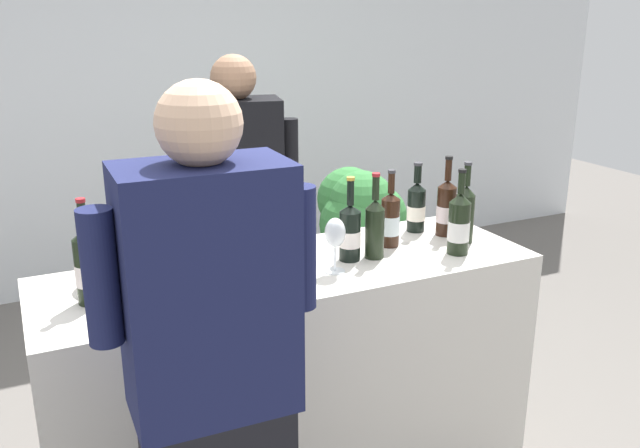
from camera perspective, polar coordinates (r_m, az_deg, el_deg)
wall_back at (r=4.84m, az=-14.84°, el=11.21°), size 8.00×0.10×2.80m
counter at (r=2.70m, az=-2.23°, el=-13.48°), size 1.85×0.61×0.99m
wine_bottle_0 at (r=2.85m, az=10.67°, el=1.38°), size 0.08×0.08×0.34m
wine_bottle_1 at (r=2.18m, az=-14.77°, el=-4.18°), size 0.08×0.08×0.32m
wine_bottle_2 at (r=2.27m, az=-3.07°, el=-2.34°), size 0.07×0.07×0.33m
wine_bottle_3 at (r=2.52m, az=2.56°, el=-0.71°), size 0.08×0.08×0.32m
wine_bottle_4 at (r=2.21m, az=-11.88°, el=-3.73°), size 0.07×0.07×0.32m
wine_bottle_5 at (r=2.26m, az=-7.21°, el=-2.85°), size 0.08×0.08×0.33m
wine_bottle_6 at (r=2.63m, az=11.72°, el=-0.01°), size 0.08×0.08×0.33m
wine_bottle_7 at (r=2.54m, az=4.68°, el=-0.21°), size 0.07×0.07×0.33m
wine_bottle_8 at (r=2.77m, az=12.22°, el=1.01°), size 0.08×0.08×0.33m
wine_bottle_9 at (r=2.26m, az=-19.13°, el=-3.46°), size 0.08×0.08×0.35m
wine_bottle_10 at (r=2.88m, az=8.19°, el=1.49°), size 0.08×0.08×0.30m
wine_bottle_11 at (r=2.68m, az=5.99°, el=0.38°), size 0.08×0.08×0.31m
wine_glass at (r=2.39m, az=1.29°, el=-0.92°), size 0.08×0.08×0.20m
ice_bucket at (r=2.44m, az=-16.38°, el=-2.06°), size 0.20×0.20×0.21m
person_server at (r=3.07m, az=-6.80°, el=-2.44°), size 0.53×0.32×1.72m
person_guest at (r=1.83m, az=-8.86°, el=-16.96°), size 0.56×0.25×1.75m
potted_shrub at (r=4.07m, az=3.38°, el=0.32°), size 0.61×0.60×1.00m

